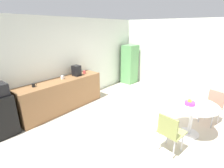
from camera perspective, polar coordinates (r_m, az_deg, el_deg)
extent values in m
plane|color=beige|center=(4.27, 15.45, -14.76)|extent=(6.00, 6.00, 0.00)
cube|color=silver|center=(5.55, -12.75, 7.89)|extent=(6.00, 0.10, 2.60)
cube|color=silver|center=(6.55, 27.64, 7.85)|extent=(0.10, 6.00, 2.60)
cube|color=brown|center=(5.08, -16.56, -3.51)|extent=(2.53, 0.60, 0.90)
cube|color=black|center=(4.48, -33.96, -9.02)|extent=(0.54, 0.54, 0.93)
cube|color=#599959|center=(7.20, 6.07, 6.70)|extent=(0.60, 0.50, 1.61)
cylinder|color=silver|center=(4.35, 24.67, -15.04)|extent=(0.44, 0.44, 0.03)
cylinder|color=silver|center=(4.16, 25.38, -10.76)|extent=(0.08, 0.08, 0.71)
cylinder|color=white|center=(4.02, 26.06, -6.48)|extent=(1.01, 1.01, 0.03)
cylinder|color=silver|center=(3.78, 18.45, -16.08)|extent=(0.02, 0.02, 0.42)
cylinder|color=silver|center=(3.67, 22.86, -17.81)|extent=(0.02, 0.02, 0.42)
cylinder|color=silver|center=(3.55, 15.71, -18.28)|extent=(0.02, 0.02, 0.42)
cylinder|color=silver|center=(3.44, 20.36, -20.27)|extent=(0.02, 0.02, 0.42)
cube|color=#8C934C|center=(3.48, 19.76, -15.10)|extent=(0.48, 0.48, 0.03)
cube|color=#8C934C|center=(3.23, 18.46, -13.54)|extent=(0.10, 0.38, 0.38)
cylinder|color=silver|center=(4.72, 31.04, -10.55)|extent=(0.02, 0.02, 0.42)
cylinder|color=silver|center=(4.84, 27.71, -9.27)|extent=(0.02, 0.02, 0.42)
cylinder|color=silver|center=(4.99, 32.66, -9.32)|extent=(0.02, 0.02, 0.42)
cylinder|color=silver|center=(5.09, 29.47, -8.15)|extent=(0.02, 0.02, 0.42)
cube|color=#DB7260|center=(4.81, 30.66, -6.92)|extent=(0.52, 0.52, 0.03)
cube|color=#DB7260|center=(4.90, 32.05, -4.15)|extent=(0.15, 0.37, 0.38)
cylinder|color=#D8338C|center=(3.94, 25.05, -6.00)|extent=(0.22, 0.22, 0.07)
sphere|color=orange|center=(3.93, 24.81, -5.42)|extent=(0.07, 0.07, 0.07)
sphere|color=#66B233|center=(3.94, 25.18, -5.42)|extent=(0.07, 0.07, 0.07)
sphere|color=orange|center=(3.92, 25.11, -5.51)|extent=(0.07, 0.07, 0.07)
sphere|color=#66B233|center=(3.92, 25.14, -5.51)|extent=(0.07, 0.07, 0.07)
sphere|color=#66B233|center=(3.95, 25.02, -5.04)|extent=(0.07, 0.07, 0.07)
cylinder|color=black|center=(4.59, -25.29, -0.36)|extent=(0.08, 0.08, 0.09)
torus|color=black|center=(4.61, -24.65, -0.12)|extent=(0.06, 0.01, 0.06)
cylinder|color=#D84C4C|center=(5.42, -9.48, 4.01)|extent=(0.08, 0.08, 0.09)
torus|color=#D84C4C|center=(5.45, -9.03, 4.18)|extent=(0.06, 0.01, 0.06)
cylinder|color=white|center=(5.00, -16.66, 2.18)|extent=(0.08, 0.08, 0.09)
torus|color=white|center=(5.03, -16.12, 2.39)|extent=(0.06, 0.01, 0.06)
cube|color=black|center=(5.20, -12.06, 4.50)|extent=(0.20, 0.24, 0.32)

